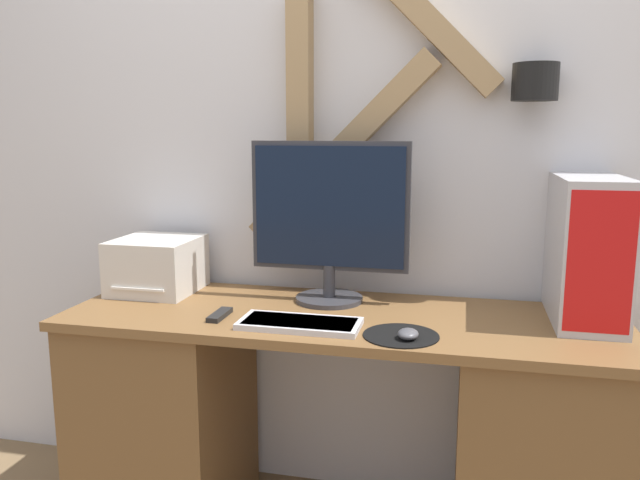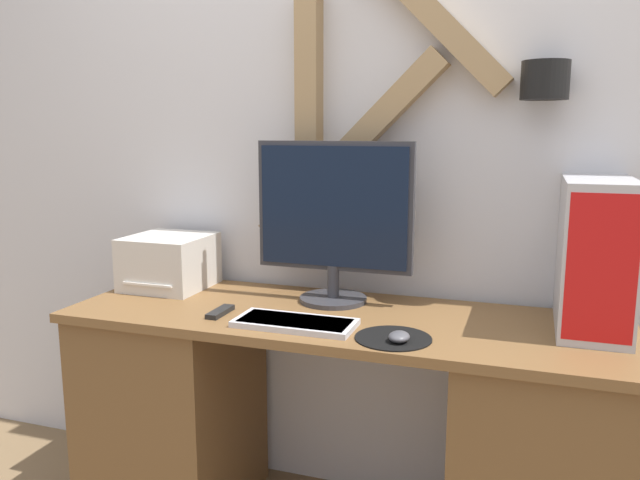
% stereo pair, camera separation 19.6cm
% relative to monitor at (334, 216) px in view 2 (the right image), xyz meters
% --- Properties ---
extents(wall_back, '(6.40, 0.19, 2.70)m').
position_rel_monitor_xyz_m(wall_back, '(0.08, 0.20, 0.27)').
color(wall_back, silver).
rests_on(wall_back, ground_plane).
extents(desk, '(1.77, 0.59, 0.79)m').
position_rel_monitor_xyz_m(desk, '(0.07, -0.14, -0.68)').
color(desk, brown).
rests_on(desk, ground_plane).
extents(monitor, '(0.54, 0.23, 0.54)m').
position_rel_monitor_xyz_m(monitor, '(0.00, 0.00, 0.00)').
color(monitor, '#333338').
rests_on(monitor, desk).
extents(keyboard, '(0.36, 0.16, 0.02)m').
position_rel_monitor_xyz_m(keyboard, '(-0.03, -0.30, -0.29)').
color(keyboard, silver).
rests_on(keyboard, desk).
extents(mousepad, '(0.22, 0.22, 0.00)m').
position_rel_monitor_xyz_m(mousepad, '(0.28, -0.32, -0.29)').
color(mousepad, black).
rests_on(mousepad, desk).
extents(mouse, '(0.06, 0.07, 0.03)m').
position_rel_monitor_xyz_m(mouse, '(0.30, -0.35, -0.28)').
color(mouse, '#4C4C51').
rests_on(mouse, mousepad).
extents(computer_tower, '(0.20, 0.43, 0.44)m').
position_rel_monitor_xyz_m(computer_tower, '(0.81, -0.02, -0.08)').
color(computer_tower, '#B2B2B7').
rests_on(computer_tower, desk).
extents(printer, '(0.28, 0.30, 0.19)m').
position_rel_monitor_xyz_m(printer, '(-0.64, -0.01, -0.20)').
color(printer, beige).
rests_on(printer, desk).
extents(remote_control, '(0.04, 0.13, 0.02)m').
position_rel_monitor_xyz_m(remote_control, '(-0.30, -0.26, -0.29)').
color(remote_control, black).
rests_on(remote_control, desk).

